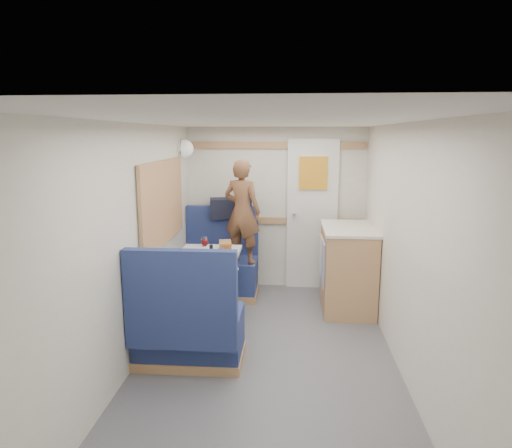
# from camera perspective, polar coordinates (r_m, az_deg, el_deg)

# --- Properties ---
(floor) EXTENTS (4.50, 4.50, 0.00)m
(floor) POSITION_cam_1_polar(r_m,az_deg,el_deg) (3.88, 1.12, -18.35)
(floor) COLOR #515156
(floor) RESTS_ON ground
(ceiling) EXTENTS (4.50, 4.50, 0.00)m
(ceiling) POSITION_cam_1_polar(r_m,az_deg,el_deg) (3.38, 1.25, 12.70)
(ceiling) COLOR silver
(ceiling) RESTS_ON wall_back
(wall_back) EXTENTS (2.20, 0.02, 2.00)m
(wall_back) POSITION_cam_1_polar(r_m,az_deg,el_deg) (5.70, 2.50, 1.93)
(wall_back) COLOR silver
(wall_back) RESTS_ON floor
(wall_left) EXTENTS (0.02, 4.50, 2.00)m
(wall_left) POSITION_cam_1_polar(r_m,az_deg,el_deg) (3.72, -16.02, -3.42)
(wall_left) COLOR silver
(wall_left) RESTS_ON floor
(wall_right) EXTENTS (0.02, 4.50, 2.00)m
(wall_right) POSITION_cam_1_polar(r_m,az_deg,el_deg) (3.60, 18.96, -4.06)
(wall_right) COLOR silver
(wall_right) RESTS_ON floor
(oak_trim_low) EXTENTS (2.15, 0.02, 0.08)m
(oak_trim_low) POSITION_cam_1_polar(r_m,az_deg,el_deg) (5.70, 2.48, 0.41)
(oak_trim_low) COLOR #A37249
(oak_trim_low) RESTS_ON wall_back
(oak_trim_high) EXTENTS (2.15, 0.02, 0.08)m
(oak_trim_high) POSITION_cam_1_polar(r_m,az_deg,el_deg) (5.60, 2.56, 9.80)
(oak_trim_high) COLOR #A37249
(oak_trim_high) RESTS_ON wall_back
(side_window) EXTENTS (0.04, 1.30, 0.72)m
(side_window) POSITION_cam_1_polar(r_m,az_deg,el_deg) (4.60, -11.64, 2.67)
(side_window) COLOR gray
(side_window) RESTS_ON wall_left
(rear_door) EXTENTS (0.62, 0.12, 1.86)m
(rear_door) POSITION_cam_1_polar(r_m,az_deg,el_deg) (5.67, 7.03, 1.53)
(rear_door) COLOR white
(rear_door) RESTS_ON wall_back
(dinette_table) EXTENTS (0.62, 0.92, 0.72)m
(dinette_table) POSITION_cam_1_polar(r_m,az_deg,el_deg) (4.65, -6.18, -5.72)
(dinette_table) COLOR white
(dinette_table) RESTS_ON floor
(bench_far) EXTENTS (0.90, 0.59, 1.05)m
(bench_far) POSITION_cam_1_polar(r_m,az_deg,el_deg) (5.54, -4.48, -5.79)
(bench_far) COLOR navy
(bench_far) RESTS_ON floor
(bench_near) EXTENTS (0.90, 0.59, 1.05)m
(bench_near) POSITION_cam_1_polar(r_m,az_deg,el_deg) (3.95, -8.46, -13.03)
(bench_near) COLOR navy
(bench_near) RESTS_ON floor
(ledge) EXTENTS (0.90, 0.14, 0.04)m
(ledge) POSITION_cam_1_polar(r_m,az_deg,el_deg) (5.65, -4.16, 0.60)
(ledge) COLOR #A37249
(ledge) RESTS_ON bench_far
(dome_light) EXTENTS (0.20, 0.20, 0.20)m
(dome_light) POSITION_cam_1_polar(r_m,az_deg,el_deg) (5.37, -8.91, 9.30)
(dome_light) COLOR white
(dome_light) RESTS_ON wall_left
(galley_counter) EXTENTS (0.57, 0.92, 0.92)m
(galley_counter) POSITION_cam_1_polar(r_m,az_deg,el_deg) (5.16, 11.31, -5.31)
(galley_counter) COLOR #A37249
(galley_counter) RESTS_ON floor
(person) EXTENTS (0.50, 0.41, 1.19)m
(person) POSITION_cam_1_polar(r_m,az_deg,el_deg) (5.18, -1.74, 1.55)
(person) COLOR brown
(person) RESTS_ON bench_far
(duffel_bag) EXTENTS (0.54, 0.33, 0.24)m
(duffel_bag) POSITION_cam_1_polar(r_m,az_deg,el_deg) (5.61, -3.18, 2.00)
(duffel_bag) COLOR black
(duffel_bag) RESTS_ON ledge
(tray) EXTENTS (0.37, 0.42, 0.02)m
(tray) POSITION_cam_1_polar(r_m,az_deg,el_deg) (4.23, -4.47, -5.08)
(tray) COLOR silver
(tray) RESTS_ON dinette_table
(orange_fruit) EXTENTS (0.07, 0.07, 0.07)m
(orange_fruit) POSITION_cam_1_polar(r_m,az_deg,el_deg) (4.44, -5.63, -3.72)
(orange_fruit) COLOR orange
(orange_fruit) RESTS_ON tray
(cheese_block) EXTENTS (0.12, 0.09, 0.03)m
(cheese_block) POSITION_cam_1_polar(r_m,az_deg,el_deg) (4.50, -6.60, -3.77)
(cheese_block) COLOR #E4D284
(cheese_block) RESTS_ON tray
(wine_glass) EXTENTS (0.08, 0.08, 0.17)m
(wine_glass) POSITION_cam_1_polar(r_m,az_deg,el_deg) (4.58, -6.42, -2.38)
(wine_glass) COLOR white
(wine_glass) RESTS_ON dinette_table
(tumbler_left) EXTENTS (0.07, 0.07, 0.12)m
(tumbler_left) POSITION_cam_1_polar(r_m,az_deg,el_deg) (4.35, -8.39, -4.04)
(tumbler_left) COLOR silver
(tumbler_left) RESTS_ON dinette_table
(tumbler_mid) EXTENTS (0.06, 0.06, 0.10)m
(tumbler_mid) POSITION_cam_1_polar(r_m,az_deg,el_deg) (4.97, -6.50, -2.20)
(tumbler_mid) COLOR silver
(tumbler_mid) RESTS_ON dinette_table
(beer_glass) EXTENTS (0.06, 0.06, 0.10)m
(beer_glass) POSITION_cam_1_polar(r_m,az_deg,el_deg) (4.62, -3.62, -3.18)
(beer_glass) COLOR brown
(beer_glass) RESTS_ON dinette_table
(pepper_grinder) EXTENTS (0.04, 0.04, 0.10)m
(pepper_grinder) POSITION_cam_1_polar(r_m,az_deg,el_deg) (4.63, -5.63, -3.19)
(pepper_grinder) COLOR black
(pepper_grinder) RESTS_ON dinette_table
(bread_loaf) EXTENTS (0.16, 0.24, 0.09)m
(bread_loaf) POSITION_cam_1_polar(r_m,az_deg,el_deg) (4.76, -3.86, -2.76)
(bread_loaf) COLOR brown
(bread_loaf) RESTS_ON dinette_table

